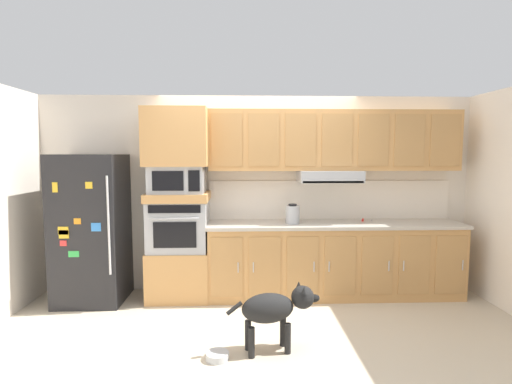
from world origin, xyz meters
The scene contains 16 objects.
ground_plane centered at (0.00, 0.00, 0.00)m, with size 9.60×9.60×0.00m, color beige.
back_kitchen_wall centered at (0.00, 1.11, 1.25)m, with size 6.20×0.12×2.50m, color silver.
refrigerator centered at (-2.01, 0.68, 0.88)m, with size 0.76×0.73×1.76m.
oven_base_cabinet centered at (-0.98, 0.75, 0.30)m, with size 0.74×0.62×0.60m, color tan.
built_in_oven centered at (-0.98, 0.75, 0.90)m, with size 0.70×0.62×0.60m.
appliance_mid_shelf centered at (-0.98, 0.75, 1.25)m, with size 0.74×0.62×0.10m, color tan.
microwave centered at (-0.98, 0.75, 1.46)m, with size 0.64×0.54×0.32m.
appliance_upper_cabinet centered at (-0.98, 0.75, 1.96)m, with size 0.74×0.62×0.68m, color tan.
lower_cabinet_run centered at (0.93, 0.75, 0.44)m, with size 3.09×0.63×0.88m.
countertop_slab centered at (0.93, 0.75, 0.90)m, with size 3.13×0.64×0.04m, color #BCB2A3.
backsplash_panel centered at (0.93, 1.04, 1.17)m, with size 3.13×0.02×0.50m, color white.
upper_cabinet_with_hood centered at (0.93, 0.87, 1.90)m, with size 3.09×0.48×0.88m.
screwdriver centered at (1.32, 0.84, 0.93)m, with size 0.16×0.15×0.03m.
electric_kettle centered at (0.40, 0.70, 1.03)m, with size 0.17×0.17×0.24m.
dog centered at (0.08, -0.62, 0.40)m, with size 0.86×0.35×0.60m.
dog_food_bowl centered at (-0.43, -0.76, 0.03)m, with size 0.20×0.20×0.06m.
Camera 1 is at (-0.21, -3.97, 1.77)m, focal length 27.39 mm.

